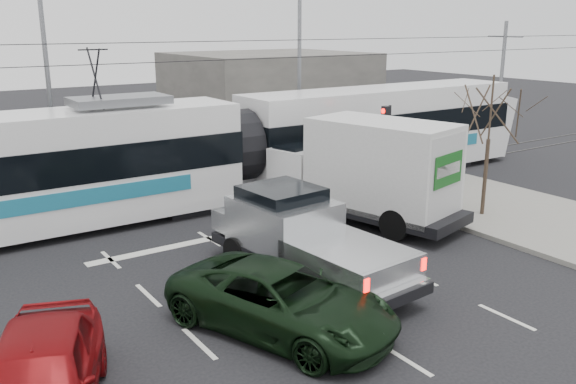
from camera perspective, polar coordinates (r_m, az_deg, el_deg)
ground at (r=16.50m, az=7.69°, el=-9.11°), size 120.00×120.00×0.00m
sidewalk_right at (r=23.12m, az=24.67°, el=-2.99°), size 6.00×60.00×0.15m
rails at (r=24.38m, az=-8.05°, el=-0.95°), size 60.00×1.60×0.03m
building_right at (r=41.72m, az=-1.81°, el=9.46°), size 12.00×10.00×5.00m
bare_tree at (r=22.55m, az=18.44°, el=6.93°), size 2.40×2.40×5.00m
traffic_signal at (r=24.54m, az=9.21°, el=5.66°), size 0.44×0.44×3.60m
street_lamp_near at (r=30.62m, az=0.78°, el=12.22°), size 2.38×0.25×9.00m
street_lamp_far at (r=27.80m, az=-22.02°, el=10.81°), size 2.38×0.25×9.00m
catenary at (r=23.60m, az=-8.41°, el=8.11°), size 60.00×0.20×7.00m
tram at (r=24.18m, az=-4.92°, el=4.19°), size 29.44×3.10×6.01m
silver_pickup at (r=16.84m, az=1.20°, el=-4.09°), size 2.82×6.78×2.40m
box_truck at (r=21.68m, az=7.34°, el=1.93°), size 4.20×7.70×3.65m
navy_pickup at (r=23.45m, az=7.76°, el=1.05°), size 2.67×5.30×2.13m
green_car at (r=14.05m, az=-0.60°, el=-10.08°), size 4.30×6.04×1.53m
red_car at (r=11.89m, az=-22.28°, el=-15.93°), size 3.70×5.39×1.70m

